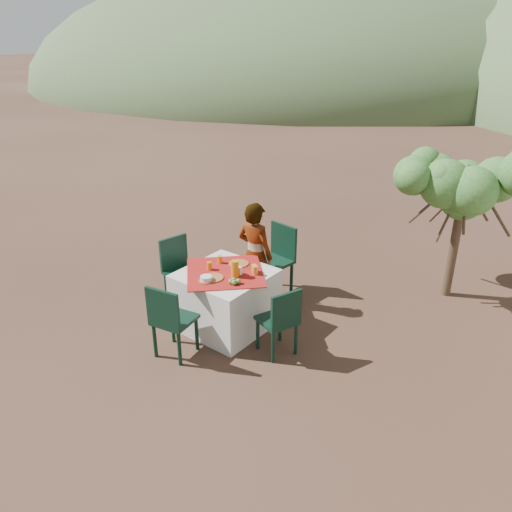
{
  "coord_description": "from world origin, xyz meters",
  "views": [
    {
      "loc": [
        2.96,
        -4.17,
        3.47
      ],
      "look_at": [
        -0.53,
        0.34,
        0.88
      ],
      "focal_mm": 35.0,
      "sensor_mm": 36.0,
      "label": 1
    }
  ],
  "objects": [
    {
      "name": "person",
      "position": [
        -0.78,
        0.64,
        0.73
      ],
      "size": [
        0.54,
        0.36,
        1.46
      ],
      "primitive_type": "imported",
      "rotation": [
        0.0,
        0.0,
        3.16
      ],
      "color": "#8C6651",
      "rests_on": "ground"
    },
    {
      "name": "plate_near",
      "position": [
        -0.71,
        -0.28,
        0.77
      ],
      "size": [
        0.26,
        0.26,
        0.01
      ],
      "primitive_type": "cylinder",
      "color": "brown",
      "rests_on": "table"
    },
    {
      "name": "chair_left",
      "position": [
        -1.64,
        0.05,
        0.51
      ],
      "size": [
        0.49,
        0.49,
        0.92
      ],
      "rotation": [
        0.0,
        0.0,
        1.39
      ],
      "color": "black",
      "rests_on": "ground"
    },
    {
      "name": "chair_near",
      "position": [
        -0.75,
        -0.95,
        0.51
      ],
      "size": [
        0.49,
        0.49,
        0.92
      ],
      "rotation": [
        0.0,
        0.0,
        3.32
      ],
      "color": "black",
      "rests_on": "ground"
    },
    {
      "name": "fruit_cluster",
      "position": [
        -0.41,
        -0.23,
        0.79
      ],
      "size": [
        0.13,
        0.12,
        0.06
      ],
      "color": "#508932",
      "rests_on": "table"
    },
    {
      "name": "juice_pitcher",
      "position": [
        -0.53,
        -0.08,
        0.87
      ],
      "size": [
        0.09,
        0.09,
        0.21
      ],
      "primitive_type": "cylinder",
      "color": "orange",
      "rests_on": "table"
    },
    {
      "name": "jar_left",
      "position": [
        -0.38,
        0.12,
        0.82
      ],
      "size": [
        0.07,
        0.07,
        0.11
      ],
      "primitive_type": "cylinder",
      "color": "orange",
      "rests_on": "table"
    },
    {
      "name": "chair_right",
      "position": [
        0.21,
        -0.15,
        0.48
      ],
      "size": [
        0.51,
        0.51,
        0.86
      ],
      "rotation": [
        0.0,
        0.0,
        4.36
      ],
      "color": "black",
      "rests_on": "ground"
    },
    {
      "name": "plate_far",
      "position": [
        -0.72,
        0.22,
        0.77
      ],
      "size": [
        0.26,
        0.26,
        0.01
      ],
      "primitive_type": "cylinder",
      "color": "brown",
      "rests_on": "table"
    },
    {
      "name": "hill_near_left",
      "position": [
        -18.0,
        30.0,
        0.0
      ],
      "size": [
        40.0,
        40.0,
        16.0
      ],
      "primitive_type": "ellipsoid",
      "color": "#384E2C",
      "rests_on": "ground"
    },
    {
      "name": "shrub_tree",
      "position": [
        1.31,
        2.56,
        1.52
      ],
      "size": [
        1.64,
        1.61,
        1.92
      ],
      "color": "#4E3827",
      "rests_on": "ground"
    },
    {
      "name": "ground",
      "position": [
        0.0,
        0.0,
        0.0
      ],
      "size": [
        160.0,
        160.0,
        0.0
      ],
      "primitive_type": "plane",
      "color": "#3A231A",
      "rests_on": "ground"
    },
    {
      "name": "bowl_plate",
      "position": [
        -0.72,
        -0.38,
        0.77
      ],
      "size": [
        0.18,
        0.18,
        0.01
      ],
      "primitive_type": "cylinder",
      "color": "brown",
      "rests_on": "table"
    },
    {
      "name": "chair_far",
      "position": [
        -0.73,
        1.1,
        0.55
      ],
      "size": [
        0.52,
        0.52,
        1.0
      ],
      "rotation": [
        0.0,
        0.0,
        -0.14
      ],
      "color": "black",
      "rests_on": "ground"
    },
    {
      "name": "table",
      "position": [
        -0.71,
        -0.06,
        0.38
      ],
      "size": [
        1.3,
        1.3,
        0.76
      ],
      "color": "white",
      "rests_on": "ground"
    },
    {
      "name": "glass_far",
      "position": [
        -0.93,
        0.1,
        0.81
      ],
      "size": [
        0.06,
        0.06,
        0.1
      ],
      "primitive_type": "cylinder",
      "color": "orange",
      "rests_on": "table"
    },
    {
      "name": "jar_right",
      "position": [
        -0.43,
        0.17,
        0.81
      ],
      "size": [
        0.06,
        0.06,
        0.09
      ],
      "primitive_type": "cylinder",
      "color": "orange",
      "rests_on": "table"
    },
    {
      "name": "glass_near",
      "position": [
        -0.9,
        -0.12,
        0.81
      ],
      "size": [
        0.06,
        0.06,
        0.1
      ],
      "primitive_type": "cylinder",
      "color": "orange",
      "rests_on": "table"
    },
    {
      "name": "white_bowl",
      "position": [
        -0.72,
        -0.38,
        0.8
      ],
      "size": [
        0.14,
        0.14,
        0.05
      ],
      "primitive_type": "cylinder",
      "color": "silver",
      "rests_on": "bowl_plate"
    },
    {
      "name": "napkin_holder",
      "position": [
        -0.53,
        -0.0,
        0.81
      ],
      "size": [
        0.08,
        0.05,
        0.1
      ],
      "primitive_type": "cube",
      "rotation": [
        0.0,
        0.0,
        -0.03
      ],
      "color": "silver",
      "rests_on": "table"
    }
  ]
}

